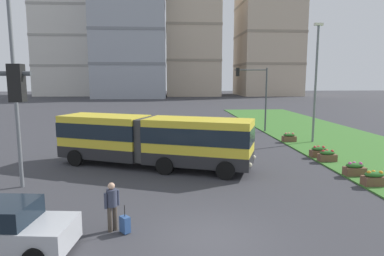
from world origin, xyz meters
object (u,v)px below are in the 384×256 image
Objects in this scene: flower_planter_2 at (355,169)px; flower_planter_4 at (319,152)px; articulated_bus at (153,140)px; streetlight_median at (316,79)px; flower_planter_1 at (374,178)px; apartment_tower_west at (71,10)px; flower_planter_3 at (327,156)px; traffic_light_far_right at (256,89)px; pedestrian_crossing at (112,203)px; flower_planter_5 at (289,137)px; apartment_tower_centre at (192,12)px; streetlight_left at (14,79)px; car_navy_sedan at (122,122)px; rolling_suitcase at (125,224)px; apartment_tower_westcentre at (130,18)px; apartment_tower_eastcentre at (268,36)px.

flower_planter_4 is at bearing 90.00° from flower_planter_2.
flower_planter_2 is at bearing -14.43° from articulated_bus.
flower_planter_1 is at bearing -99.50° from streetlight_median.
flower_planter_3 is at bearing -66.41° from apartment_tower_west.
traffic_light_far_right is 6.76m from streetlight_median.
pedestrian_crossing is at bearing -74.69° from apartment_tower_west.
streetlight_median is at bearing -60.57° from traffic_light_far_right.
pedestrian_crossing reaches higher than flower_planter_3.
articulated_bus is 10.76× the size of flower_planter_5.
pedestrian_crossing is 97.31m from apartment_tower_centre.
apartment_tower_west is (-21.50, 92.23, 20.37)m from streetlight_left.
traffic_light_far_right is at bearing 97.13° from flower_planter_4.
articulated_bus is 10.76× the size of flower_planter_2.
flower_planter_1 and flower_planter_5 have the same top height.
apartment_tower_centre reaches higher than streetlight_left.
car_navy_sedan is 24.10m from rolling_suitcase.
traffic_light_far_right reaches higher than flower_planter_5.
flower_planter_2 is (14.73, -18.00, -0.33)m from car_navy_sedan.
flower_planter_3 is 6.73m from flower_planter_5.
rolling_suitcase is at bearing -138.41° from flower_planter_4.
rolling_suitcase is at bearing -84.42° from apartment_tower_westcentre.
articulated_bus reaches higher than rolling_suitcase.
flower_planter_1 and flower_planter_3 have the same top height.
car_navy_sedan is at bearing 96.55° from pedestrian_crossing.
pedestrian_crossing reaches higher than flower_planter_1.
apartment_tower_eastcentre is at bearing 76.21° from streetlight_median.
apartment_tower_westcentre reaches higher than car_navy_sedan.
pedestrian_crossing is at bearing 156.04° from rolling_suitcase.
streetlight_left reaches higher than articulated_bus.
traffic_light_far_right is at bearing 94.62° from flower_planter_1.
rolling_suitcase is 12.97m from flower_planter_2.
streetlight_median is at bearing -26.74° from car_navy_sedan.
rolling_suitcase is (3.17, -23.89, -0.44)m from car_navy_sedan.
flower_planter_2 is 0.03× the size of apartment_tower_westcentre.
apartment_tower_westcentre is at bearing 91.93° from streetlight_left.
streetlight_median is 0.19× the size of apartment_tower_west.
apartment_tower_west is (-37.30, 76.30, 21.34)m from traffic_light_far_right.
flower_planter_4 is 0.11× the size of streetlight_median.
car_navy_sedan is 2.58× the size of pedestrian_crossing.
apartment_tower_westcentre is at bearing 94.81° from car_navy_sedan.
flower_planter_5 is 0.12× the size of streetlight_left.
articulated_bus is at bearing -110.60° from apartment_tower_eastcentre.
apartment_tower_eastcentre reaches higher than streetlight_left.
apartment_tower_westcentre is at bearing 96.67° from articulated_bus.
rolling_suitcase is 0.10× the size of streetlight_left.
flower_planter_2 is 0.18× the size of traffic_light_far_right.
apartment_tower_centre is at bearing 91.41° from flower_planter_1.
pedestrian_crossing is 1.58× the size of flower_planter_4.
streetlight_median is at bearing 73.63° from flower_planter_3.
flower_planter_1 is at bearing -88.59° from apartment_tower_centre.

